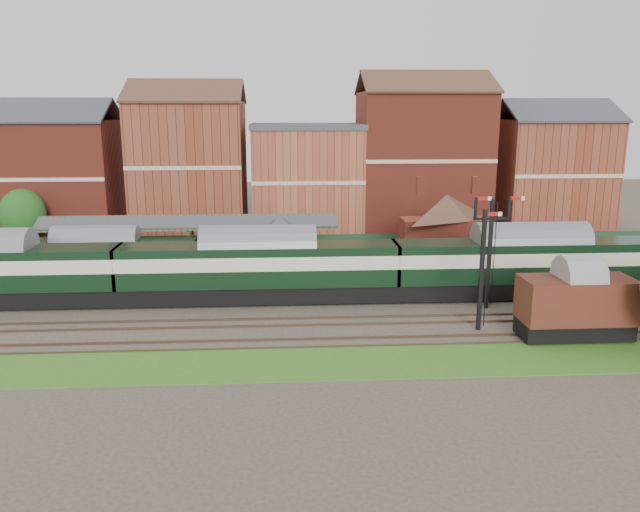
{
  "coord_description": "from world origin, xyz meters",
  "views": [
    {
      "loc": [
        -2.77,
        -45.21,
        14.17
      ],
      "look_at": [
        0.08,
        2.0,
        3.0
      ],
      "focal_mm": 35.0,
      "sensor_mm": 36.0,
      "label": 1
    }
  ],
  "objects": [
    {
      "name": "dmu_train",
      "position": [
        -4.61,
        0.0,
        2.75
      ],
      "size": [
        61.79,
        3.24,
        4.75
      ],
      "color": "black",
      "rests_on": "ground"
    },
    {
      "name": "platform",
      "position": [
        -5.0,
        9.75,
        0.5
      ],
      "size": [
        55.0,
        3.4,
        1.0
      ],
      "primitive_type": "cube",
      "color": "#2D2D2D",
      "rests_on": "ground"
    },
    {
      "name": "tree_back",
      "position": [
        -28.62,
        17.74,
        3.94
      ],
      "size": [
        4.47,
        4.47,
        6.53
      ],
      "color": "#382619",
      "rests_on": "ground"
    },
    {
      "name": "signal_box",
      "position": [
        -3.0,
        3.25,
        3.19
      ],
      "size": [
        5.4,
        5.4,
        6.0
      ],
      "color": "#636F4F",
      "rests_on": "ground"
    },
    {
      "name": "semaphore_siding",
      "position": [
        10.02,
        -7.0,
        4.16
      ],
      "size": [
        1.23,
        0.25,
        8.0
      ],
      "color": "black",
      "rests_on": "ground"
    },
    {
      "name": "goods_van_a",
      "position": [
        15.49,
        -9.0,
        2.36
      ],
      "size": [
        6.9,
        2.99,
        4.19
      ],
      "color": "black",
      "rests_on": "ground"
    },
    {
      "name": "platform_railcar",
      "position": [
        -18.32,
        6.5,
        2.27
      ],
      "size": [
        16.8,
        2.65,
        3.87
      ],
      "color": "black",
      "rests_on": "ground"
    },
    {
      "name": "grass_back",
      "position": [
        0.0,
        16.0,
        0.03
      ],
      "size": [
        90.0,
        4.5,
        0.06
      ],
      "primitive_type": "cube",
      "color": "#2D6619",
      "rests_on": "ground"
    },
    {
      "name": "station_building",
      "position": [
        12.0,
        9.75,
        3.96
      ],
      "size": [
        8.1,
        8.1,
        5.9
      ],
      "color": "maroon",
      "rests_on": "platform"
    },
    {
      "name": "semaphore_bracket",
      "position": [
        12.04,
        -2.5,
        4.63
      ],
      "size": [
        3.6,
        0.25,
        8.18
      ],
      "color": "black",
      "rests_on": "ground"
    },
    {
      "name": "town_backdrop",
      "position": [
        -0.18,
        25.0,
        7.0
      ],
      "size": [
        69.0,
        10.0,
        16.0
      ],
      "color": "maroon",
      "rests_on": "ground"
    },
    {
      "name": "grass_front",
      "position": [
        0.0,
        -12.0,
        0.03
      ],
      "size": [
        90.0,
        5.0,
        0.06
      ],
      "primitive_type": "cube",
      "color": "#2D6619",
      "rests_on": "ground"
    },
    {
      "name": "canopy",
      "position": [
        -11.0,
        9.75,
        4.58
      ],
      "size": [
        26.0,
        3.89,
        4.08
      ],
      "color": "#47482D",
      "rests_on": "platform"
    },
    {
      "name": "fence",
      "position": [
        0.0,
        18.0,
        0.75
      ],
      "size": [
        90.0,
        0.12,
        1.5
      ],
      "primitive_type": "cube",
      "color": "#193823",
      "rests_on": "ground"
    },
    {
      "name": "brick_hut",
      "position": [
        5.0,
        3.25,
        1.2
      ],
      "size": [
        3.2,
        2.64,
        2.94
      ],
      "color": "brown",
      "rests_on": "ground"
    },
    {
      "name": "ground",
      "position": [
        0.0,
        0.0,
        0.0
      ],
      "size": [
        160.0,
        160.0,
        0.0
      ],
      "primitive_type": "plane",
      "color": "#473D33",
      "rests_on": "ground"
    }
  ]
}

